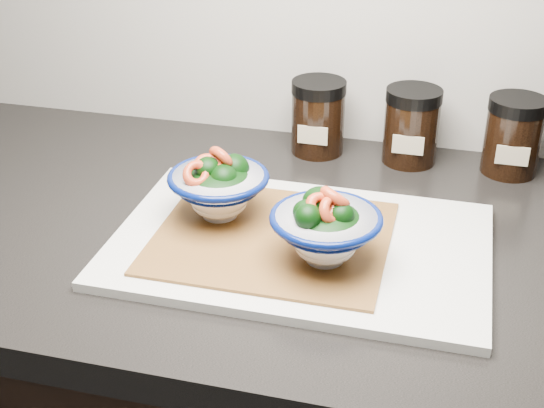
% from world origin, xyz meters
% --- Properties ---
extents(countertop, '(3.50, 0.60, 0.04)m').
position_xyz_m(countertop, '(0.00, 1.45, 0.88)').
color(countertop, black).
rests_on(countertop, cabinet).
extents(cutting_board, '(0.45, 0.30, 0.01)m').
position_xyz_m(cutting_board, '(-0.16, 1.40, 0.91)').
color(cutting_board, silver).
rests_on(cutting_board, countertop).
extents(bamboo_mat, '(0.28, 0.24, 0.00)m').
position_xyz_m(bamboo_mat, '(-0.19, 1.40, 0.91)').
color(bamboo_mat, '#A36A31').
rests_on(bamboo_mat, cutting_board).
extents(bowl_left, '(0.13, 0.13, 0.10)m').
position_xyz_m(bowl_left, '(-0.27, 1.44, 0.96)').
color(bowl_left, white).
rests_on(bowl_left, bamboo_mat).
extents(bowl_right, '(0.13, 0.13, 0.10)m').
position_xyz_m(bowl_right, '(-0.12, 1.37, 0.96)').
color(bowl_right, white).
rests_on(bowl_right, bamboo_mat).
extents(spice_jar_a, '(0.08, 0.08, 0.11)m').
position_xyz_m(spice_jar_a, '(-0.19, 1.69, 0.96)').
color(spice_jar_a, black).
rests_on(spice_jar_a, countertop).
extents(spice_jar_b, '(0.08, 0.08, 0.11)m').
position_xyz_m(spice_jar_b, '(-0.05, 1.69, 0.96)').
color(spice_jar_b, black).
rests_on(spice_jar_b, countertop).
extents(spice_jar_c, '(0.08, 0.08, 0.11)m').
position_xyz_m(spice_jar_c, '(0.09, 1.69, 0.96)').
color(spice_jar_c, black).
rests_on(spice_jar_c, countertop).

